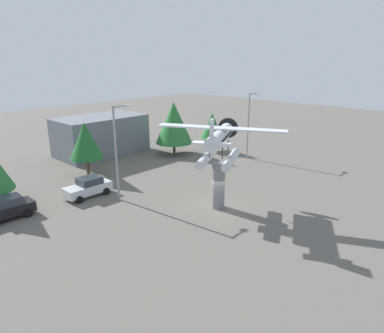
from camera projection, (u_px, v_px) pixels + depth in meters
ground_plane at (218, 207)px, 28.94m from camera, size 140.00×140.00×0.00m
display_pedestal at (218, 185)px, 28.34m from camera, size 1.10×1.10×3.97m
floatplane_monument at (220, 142)px, 27.35m from camera, size 7.12×9.77×4.00m
car_near_black at (6, 209)px, 26.60m from camera, size 4.20×2.02×1.76m
car_mid_silver at (88, 187)px, 31.09m from camera, size 4.20×2.02×1.76m
streetlight_primary at (118, 147)px, 29.24m from camera, size 1.84×0.28×8.31m
streetlight_secondary at (249, 121)px, 41.76m from camera, size 1.84×0.28×8.06m
storefront_building at (101, 135)px, 44.57m from camera, size 11.04×6.30×4.91m
tree_east at (85, 141)px, 35.41m from camera, size 3.41×3.41×5.79m
tree_center_back at (174, 123)px, 43.88m from camera, size 4.75×4.75×6.79m
tree_far_east at (212, 126)px, 45.76m from camera, size 2.98×2.98×5.11m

